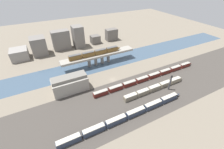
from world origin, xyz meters
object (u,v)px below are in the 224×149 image
Objects in this scene: train_on_bridge at (96,53)px; train_yard_mid at (156,88)px; signal_tower at (170,83)px; train_yard_near at (128,115)px; warehouse_building at (70,84)px; train_yard_far at (150,77)px.

train_yard_mid is at bearing -65.07° from train_on_bridge.
signal_tower is (8.46, -3.97, 3.87)m from train_yard_mid.
train_yard_near reaches higher than train_yard_mid.
signal_tower is (38.90, 8.22, 3.79)m from train_yard_near.
warehouse_building is 2.01× the size of signal_tower.
train_yard_mid is at bearing -110.76° from train_yard_far.
train_yard_far is at bearing -13.86° from warehouse_building.
train_yard_near is at bearing -158.18° from train_yard_mid.
train_on_bridge is at bearing 120.33° from signal_tower.
train_yard_near reaches higher than train_yard_far.
signal_tower is at bearing 11.93° from train_yard_near.
train_on_bridge reaches higher than signal_tower.
warehouse_building reaches higher than train_yard_far.
train_yard_far is at bearing 69.24° from train_yard_mid.
train_yard_near is 39.94m from signal_tower.
warehouse_building reaches higher than train_yard_near.
warehouse_building reaches higher than train_yard_mid.
train_yard_far is 59.51m from warehouse_building.
signal_tower is (61.46, -30.48, 0.01)m from warehouse_building.
train_yard_near is at bearing -168.07° from signal_tower.
warehouse_building is at bearing 120.24° from train_yard_near.
train_yard_mid is 2.22× the size of warehouse_building.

